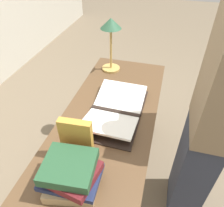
{
  "coord_description": "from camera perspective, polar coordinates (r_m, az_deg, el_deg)",
  "views": [
    {
      "loc": [
        -1.0,
        -0.29,
        1.66
      ],
      "look_at": [
        0.01,
        -0.01,
        0.81
      ],
      "focal_mm": 35.0,
      "sensor_mm": 36.0,
      "label": 1
    }
  ],
  "objects": [
    {
      "name": "book_standing_upright",
      "position": [
        1.09,
        -9.2,
        -9.36
      ],
      "size": [
        0.05,
        0.16,
        0.25
      ],
      "rotation": [
        0.0,
        0.0,
        0.07
      ],
      "color": "#BC8933",
      "rests_on": "reading_desk"
    },
    {
      "name": "person_reader",
      "position": [
        1.32,
        23.98,
        -5.35
      ],
      "size": [
        0.36,
        0.22,
        1.64
      ],
      "rotation": [
        0.0,
        0.0,
        3.14
      ],
      "color": "#2D3342",
      "rests_on": "ground_plane"
    },
    {
      "name": "reading_lamp",
      "position": [
        1.72,
        -0.3,
        18.22
      ],
      "size": [
        0.16,
        0.16,
        0.42
      ],
      "color": "tan",
      "rests_on": "reading_desk"
    },
    {
      "name": "ground_plane",
      "position": [
        1.96,
        -0.49,
        -18.68
      ],
      "size": [
        12.0,
        12.0,
        0.0
      ],
      "primitive_type": "plane",
      "color": "#70604C"
    },
    {
      "name": "open_book",
      "position": [
        1.39,
        0.87,
        -1.81
      ],
      "size": [
        0.57,
        0.34,
        0.07
      ],
      "rotation": [
        0.0,
        0.0,
        -0.02
      ],
      "color": "black",
      "rests_on": "reading_desk"
    },
    {
      "name": "coffee_mug",
      "position": [
        1.21,
        -7.0,
        -8.32
      ],
      "size": [
        0.1,
        0.1,
        0.1
      ],
      "rotation": [
        0.0,
        0.0,
        0.81
      ],
      "color": "#B74238",
      "rests_on": "reading_desk"
    },
    {
      "name": "reading_desk",
      "position": [
        1.47,
        -0.62,
        -5.91
      ],
      "size": [
        1.43,
        0.58,
        0.73
      ],
      "color": "brown",
      "rests_on": "ground_plane"
    },
    {
      "name": "book_stack_tall",
      "position": [
        1.03,
        -10.74,
        -17.75
      ],
      "size": [
        0.24,
        0.27,
        0.17
      ],
      "color": "tan",
      "rests_on": "reading_desk"
    }
  ]
}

